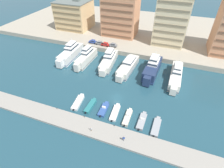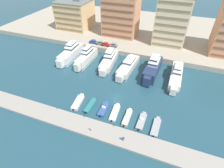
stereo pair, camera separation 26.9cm
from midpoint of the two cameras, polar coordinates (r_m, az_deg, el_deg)
The scene contains 28 objects.
ground_plane at distance 61.86m, azimuth 1.62°, elevation -4.45°, with size 400.00×400.00×0.00m, color #234C5B.
quay_promenade at distance 116.02m, azimuth 12.78°, elevation 16.73°, with size 180.00×70.00×2.26m, color #ADA38E.
pier_dock at distance 52.07m, azimuth -4.18°, elevation -14.88°, with size 120.00×5.99×0.72m, color #9E998E.
yacht_white_far_left at distance 85.72m, azimuth -13.21°, elevation 9.92°, with size 5.31×20.14×8.87m.
yacht_ivory_left at distance 80.67m, azimuth -8.25°, elevation 8.66°, with size 4.23×17.81×8.83m.
yacht_ivory_mid_left at distance 78.45m, azimuth -0.89°, elevation 7.89°, with size 6.21×20.14×8.18m.
yacht_ivory_center_left at distance 74.81m, azimuth 5.35°, elevation 5.74°, with size 5.94×19.75×6.56m.
yacht_navy_center at distance 73.81m, azimuth 13.22°, elevation 5.07°, with size 5.75×19.48×9.13m.
yacht_ivory_center_right at distance 73.31m, azimuth 20.31°, elevation 2.75°, with size 4.32×20.77×7.78m.
motorboat_white_far_left at distance 60.61m, azimuth -10.93°, elevation -5.81°, with size 2.97×8.05×0.92m.
motorboat_teal_left at distance 58.74m, azimuth -6.99°, elevation -7.04°, with size 1.83×7.23×0.92m.
motorboat_blue_mid_left at distance 57.24m, azimuth -2.64°, elevation -8.22°, with size 2.38×6.88×1.45m.
motorboat_white_center_left at distance 56.32m, azimuth 1.08°, elevation -9.29°, with size 2.53×7.82×0.84m.
motorboat_cream_center at distance 54.98m, azimuth 5.16°, elevation -10.80°, with size 1.80×7.44×1.54m.
motorboat_grey_center_right at distance 54.65m, azimuth 9.77°, elevation -11.86°, with size 2.16×7.48×1.39m.
motorboat_grey_mid_right at distance 54.24m, azimuth 14.29°, elevation -13.42°, with size 2.29×7.80×0.84m.
car_blue_far_left at distance 93.80m, azimuth -6.04°, elevation 13.65°, with size 4.11×1.94×1.80m.
car_grey_left at distance 92.05m, azimuth -3.86°, elevation 13.28°, with size 4.15×2.02×1.80m.
car_red_mid_left at distance 90.44m, azimuth -1.97°, elevation 12.87°, with size 4.11×1.94×1.80m.
car_grey_center_left at distance 89.71m, azimuth 0.58°, elevation 12.67°, with size 4.12×1.96×1.80m.
apartment_block_far_left at distance 114.64m, azimuth -11.86°, elevation 21.36°, with size 18.81×17.13×17.54m.
apartment_block_left at distance 101.09m, azimuth 3.07°, elevation 22.07°, with size 18.50×13.94×25.13m.
apartment_block_mid_left at distance 94.12m, azimuth 19.10°, elevation 18.98°, with size 15.39×12.95×25.19m.
pedestrian_near_edge at distance 51.05m, azimuth -6.83°, elevation -14.28°, with size 0.56×0.35×1.54m.
pedestrian_mid_deck at distance 48.80m, azimuth 3.84°, elevation -17.28°, with size 0.64×0.40×1.76m.
bollard_west at distance 59.43m, azimuth -17.42°, elevation -7.49°, with size 0.20×0.20×0.61m.
bollard_west_mid at distance 55.05m, azimuth -8.99°, elevation -10.36°, with size 0.20×0.20×0.61m.
bollard_east_mid at distance 52.18m, azimuth 0.81°, elevation -13.35°, with size 0.20×0.20×0.61m.
Camera 2 is at (14.59, -43.09, 41.91)m, focal length 28.00 mm.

